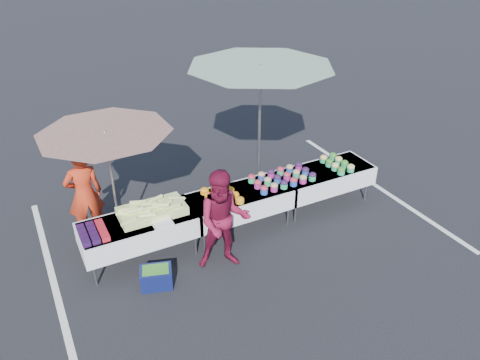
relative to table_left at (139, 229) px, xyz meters
name	(u,v)px	position (x,y,z in m)	size (l,w,h in m)	color
ground	(240,228)	(1.80, 0.00, -0.58)	(80.00, 80.00, 0.00)	black
stripe_left	(54,285)	(-1.40, 0.00, -0.58)	(0.10, 5.00, 0.00)	silver
stripe_right	(377,186)	(5.00, 0.00, -0.58)	(0.10, 5.00, 0.00)	silver
table_left	(139,229)	(0.00, 0.00, 0.00)	(1.86, 0.81, 0.75)	white
table_center	(240,201)	(1.80, 0.00, 0.00)	(1.86, 0.81, 0.75)	white
table_right	(324,177)	(3.60, 0.00, 0.00)	(1.86, 0.81, 0.75)	white
berry_punnets	(93,233)	(-0.71, -0.06, 0.21)	(0.40, 0.54, 0.08)	black
corn_pile	(152,210)	(0.24, 0.04, 0.26)	(1.16, 0.57, 0.26)	#C1DA70
plastic_bags	(163,224)	(0.30, -0.30, 0.19)	(0.30, 0.25, 0.05)	white
carrot_bowls	(222,195)	(1.45, -0.01, 0.22)	(0.55, 0.69, 0.11)	orange
potato_cups	(282,177)	(2.65, 0.00, 0.25)	(1.14, 0.58, 0.16)	#254AAE
bean_baskets	(337,163)	(3.86, -0.01, 0.24)	(0.36, 0.68, 0.15)	#2AA869
vendor	(84,194)	(-0.61, 1.03, 0.26)	(0.61, 0.40, 1.68)	red
customer	(224,221)	(1.13, -0.75, 0.26)	(0.82, 0.64, 1.69)	maroon
umbrella_left	(106,143)	(-0.20, 0.55, 1.32)	(2.66, 2.66, 2.10)	black
umbrella_right	(261,78)	(2.62, 0.80, 1.84)	(2.92, 2.92, 2.67)	black
storage_bin	(156,277)	(0.00, -0.72, -0.42)	(0.56, 0.47, 0.31)	#0D1545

